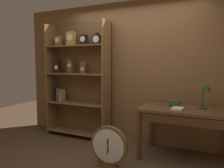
# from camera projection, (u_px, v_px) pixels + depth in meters

# --- Properties ---
(back_wood_panel) EXTENTS (4.80, 0.05, 2.60)m
(back_wood_panel) POSITION_uv_depth(u_px,v_px,m) (134.00, 72.00, 4.09)
(back_wood_panel) COLOR brown
(back_wood_panel) RESTS_ON ground
(bookshelf) EXTENTS (1.32, 0.36, 2.25)m
(bookshelf) POSITION_uv_depth(u_px,v_px,m) (77.00, 79.00, 4.38)
(bookshelf) COLOR brown
(bookshelf) RESTS_ON ground
(workbench) EXTENTS (1.28, 0.75, 0.79)m
(workbench) POSITION_uv_depth(u_px,v_px,m) (183.00, 114.00, 3.32)
(workbench) COLOR brown
(workbench) RESTS_ON ground
(desk_lamp) EXTENTS (0.18, 0.18, 0.39)m
(desk_lamp) POSITION_uv_depth(u_px,v_px,m) (206.00, 94.00, 3.23)
(desk_lamp) COLOR #1E472D
(desk_lamp) RESTS_ON workbench
(toolbox_small) EXTENTS (0.16, 0.11, 0.09)m
(toolbox_small) POSITION_uv_depth(u_px,v_px,m) (174.00, 104.00, 3.45)
(toolbox_small) COLOR #2D5123
(toolbox_small) RESTS_ON workbench
(open_repair_manual) EXTENTS (0.17, 0.23, 0.02)m
(open_repair_manual) POSITION_uv_depth(u_px,v_px,m) (178.00, 109.00, 3.24)
(open_repair_manual) COLOR silver
(open_repair_manual) RESTS_ON workbench
(round_clock_large) EXTENTS (0.56, 0.11, 0.60)m
(round_clock_large) POSITION_uv_depth(u_px,v_px,m) (109.00, 147.00, 3.08)
(round_clock_large) COLOR brown
(round_clock_large) RESTS_ON ground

